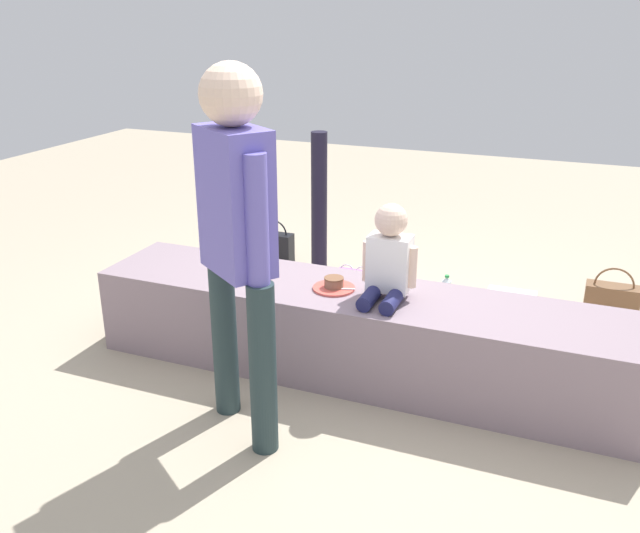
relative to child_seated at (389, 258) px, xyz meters
The scene contains 13 objects.
ground_plane 0.70m from the child_seated, behind, with size 12.00×12.00×0.00m, color tan.
concrete_ledge 0.47m from the child_seated, behind, with size 2.86×0.57×0.47m, color gray.
child_seated is the anchor object (origin of this frame).
adult_standing 0.87m from the child_seated, 125.54° to the right, with size 0.42×0.36×1.65m.
cake_plate 0.35m from the child_seated, behind, with size 0.22×0.22×0.07m.
gift_bag 0.87m from the child_seated, 122.13° to the left, with size 0.23×0.10×0.38m.
railing_post 1.42m from the child_seated, 126.07° to the left, with size 0.36×0.36×1.07m.
water_bottle_near_gift 0.99m from the child_seated, 65.49° to the left, with size 0.06×0.06×0.22m.
water_bottle_far_side 1.28m from the child_seated, 85.52° to the left, with size 0.06×0.06×0.19m.
party_cup_red 1.50m from the child_seated, 105.65° to the left, with size 0.08×0.08×0.11m, color red.
cake_box_white 1.31m from the child_seated, 63.71° to the left, with size 0.30×0.26×0.14m, color white.
handbag_black_leather 1.96m from the child_seated, 133.30° to the left, with size 0.29×0.11×0.34m.
handbag_brown_canvas 1.68m from the child_seated, 46.46° to the left, with size 0.31×0.13×0.37m.
Camera 1 is at (0.99, -3.03, 1.84)m, focal length 37.88 mm.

